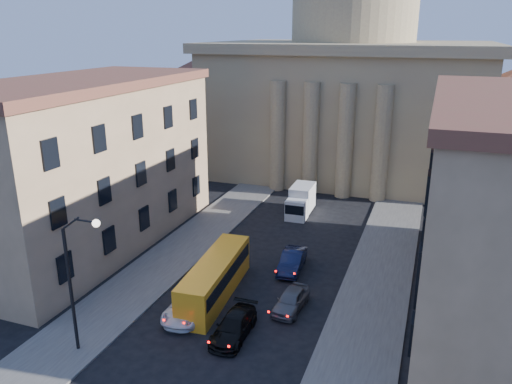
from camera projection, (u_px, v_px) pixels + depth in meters
sidewalk_left at (151, 274)px, 39.51m from camera, size 5.00×60.00×0.15m
sidewalk_right at (368, 314)px, 33.97m from camera, size 5.00×60.00×0.15m
church at (350, 82)px, 66.54m from camera, size 68.02×28.76×36.60m
building_left at (86, 163)px, 43.57m from camera, size 11.60×26.60×14.70m
street_lamp at (76, 273)px, 28.46m from camera, size 2.62×0.44×8.83m
car_left_mid at (189, 305)px, 33.85m from camera, size 3.01×5.54×1.47m
car_right_mid at (234, 326)px, 31.48m from camera, size 2.05×4.84×1.39m
car_right_far at (291, 300)px, 34.52m from camera, size 1.96×4.29×1.43m
car_right_distant at (292, 261)px, 40.19m from camera, size 2.01×4.85×1.56m
city_bus at (215, 277)px, 36.10m from camera, size 3.00×10.01×2.78m
box_truck at (301, 201)px, 52.31m from camera, size 2.22×5.37×2.92m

